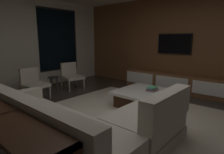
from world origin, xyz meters
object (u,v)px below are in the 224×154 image
console_table_behind_couch (3,145)px  book_stack_on_coffee_table (152,89)px  accent_chair_by_curtain (33,82)px  side_stool (53,80)px  coffee_table (145,98)px  accent_chair_near_window (71,74)px  media_console (176,83)px  sectional_couch (79,128)px  mounted_tv (174,44)px

console_table_behind_couch → book_stack_on_coffee_table: bearing=-0.9°
accent_chair_by_curtain → side_stool: accent_chair_by_curtain is taller
book_stack_on_coffee_table → accent_chair_by_curtain: size_ratio=0.34×
coffee_table → accent_chair_near_window: accent_chair_near_window is taller
book_stack_on_coffee_table → side_stool: 2.73m
accent_chair_near_window → accent_chair_by_curtain: bearing=-175.7°
side_stool → media_console: media_console is taller
sectional_couch → book_stack_on_coffee_table: sectional_couch is taller
coffee_table → console_table_behind_couch: size_ratio=0.55×
coffee_table → accent_chair_near_window: bearing=91.8°
mounted_tv → sectional_couch: bearing=-174.6°
sectional_couch → mounted_tv: (3.88, 0.37, 1.06)m
coffee_table → media_console: media_console is taller
coffee_table → accent_chair_near_window: (-0.08, 2.53, 0.25)m
sectional_couch → side_stool: 2.99m
book_stack_on_coffee_table → accent_chair_near_window: 2.64m
coffee_table → accent_chair_by_curtain: 2.78m
book_stack_on_coffee_table → mounted_tv: size_ratio=0.26×
sectional_couch → book_stack_on_coffee_table: bearing=2.1°
coffee_table → mounted_tv: (1.84, 0.18, 1.16)m
book_stack_on_coffee_table → side_stool: (-0.83, 2.60, -0.03)m
coffee_table → book_stack_on_coffee_table: book_stack_on_coffee_table is taller
accent_chair_near_window → media_console: 3.09m
mounted_tv → accent_chair_near_window: bearing=129.4°
side_stool → console_table_behind_couch: 3.40m
book_stack_on_coffee_table → sectional_couch: bearing=-177.9°
coffee_table → accent_chair_by_curtain: bearing=118.6°
media_console → console_table_behind_couch: 4.61m
book_stack_on_coffee_table → media_console: 1.56m
accent_chair_near_window → side_stool: bearing=-177.1°
accent_chair_by_curtain → console_table_behind_couch: accent_chair_by_curtain is taller
sectional_couch → book_stack_on_coffee_table: size_ratio=9.57×
sectional_couch → mounted_tv: size_ratio=2.52×
coffee_table → accent_chair_near_window: 2.54m
accent_chair_by_curtain → side_stool: 0.62m
media_console → console_table_behind_couch: size_ratio=1.48×
accent_chair_by_curtain → mounted_tv: size_ratio=0.79×
accent_chair_near_window → sectional_couch: bearing=-125.8°
sectional_couch → console_table_behind_couch: 0.93m
side_stool → console_table_behind_couch: console_table_behind_couch is taller
book_stack_on_coffee_table → media_console: (1.55, 0.09, -0.15)m
sectional_couch → media_console: 3.70m
coffee_table → book_stack_on_coffee_table: bearing=-42.8°
book_stack_on_coffee_table → mounted_tv: bearing=9.5°
accent_chair_near_window → accent_chair_by_curtain: size_ratio=1.00×
accent_chair_near_window → coffee_table: bearing=-88.2°
mounted_tv → console_table_behind_couch: 4.89m
media_console → mounted_tv: bearing=47.6°
sectional_couch → accent_chair_by_curtain: size_ratio=3.21×
side_stool → console_table_behind_couch: (-2.24, -2.55, 0.03)m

